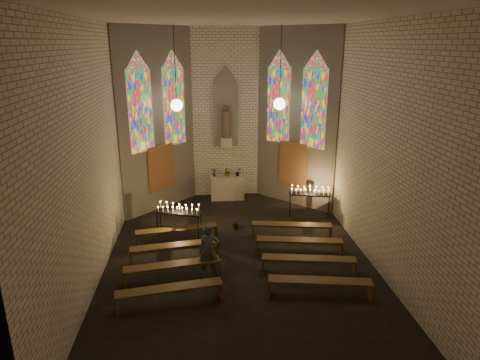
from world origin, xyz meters
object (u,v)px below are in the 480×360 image
object	(u,v)px
votive_stand_left	(179,210)
votive_stand_right	(310,192)
aisle_flower_pot	(236,224)
altar	(227,187)
visitor	(209,251)

from	to	relation	value
votive_stand_left	votive_stand_right	distance (m)	5.08
aisle_flower_pot	votive_stand_right	distance (m)	3.14
altar	votive_stand_left	bearing A→B (deg)	-117.10
votive_stand_left	visitor	xyz separation A→B (m)	(0.95, -2.64, -0.21)
visitor	aisle_flower_pot	bearing A→B (deg)	64.51
votive_stand_left	votive_stand_right	size ratio (longest dim) A/B	1.01
votive_stand_left	votive_stand_right	bearing A→B (deg)	34.57
altar	votive_stand_right	world-z (taller)	votive_stand_right
altar	visitor	world-z (taller)	visitor
visitor	votive_stand_left	bearing A→B (deg)	102.26
votive_stand_left	altar	bearing A→B (deg)	81.14
altar	visitor	bearing A→B (deg)	-98.29
votive_stand_left	visitor	bearing A→B (deg)	-51.87
aisle_flower_pot	visitor	bearing A→B (deg)	-107.86
altar	votive_stand_right	bearing A→B (deg)	-36.63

